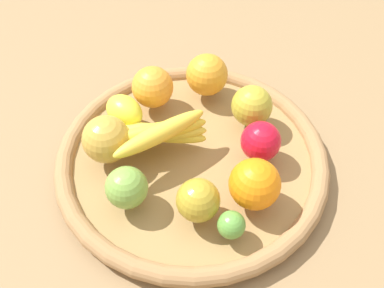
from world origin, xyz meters
name	(u,v)px	position (x,y,z in m)	size (l,w,h in m)	color
ground_plane	(192,166)	(0.00, 0.00, 0.00)	(2.40, 2.40, 0.00)	olive
basket	(192,159)	(0.00, 0.00, 0.02)	(0.46, 0.46, 0.04)	#987847
banana_bunch	(157,132)	(0.05, 0.02, 0.07)	(0.16, 0.16, 0.07)	yellow
apple_3	(198,200)	(-0.07, 0.09, 0.07)	(0.06, 0.06, 0.06)	#AB9128
apple_0	(127,187)	(0.03, 0.13, 0.07)	(0.06, 0.06, 0.06)	#76A443
orange_0	(153,87)	(0.12, -0.06, 0.07)	(0.07, 0.07, 0.07)	orange
apple_4	(261,141)	(-0.10, -0.06, 0.07)	(0.07, 0.07, 0.07)	red
apple_1	(252,106)	(-0.05, -0.12, 0.07)	(0.07, 0.07, 0.07)	gold
orange_2	(207,75)	(0.06, -0.14, 0.08)	(0.08, 0.08, 0.08)	orange
orange_1	(255,184)	(-0.13, 0.03, 0.08)	(0.08, 0.08, 0.08)	orange
lime_0	(231,225)	(-0.13, 0.10, 0.06)	(0.04, 0.04, 0.04)	#5B993C
apple_2	(106,139)	(0.11, 0.08, 0.08)	(0.08, 0.08, 0.08)	gold
lemon_0	(124,111)	(0.13, 0.01, 0.06)	(0.07, 0.05, 0.05)	yellow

